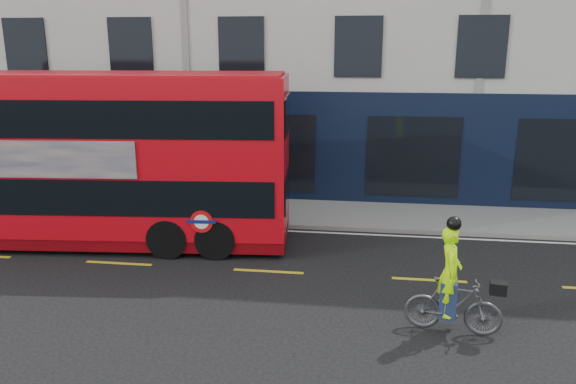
# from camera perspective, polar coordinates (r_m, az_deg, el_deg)

# --- Properties ---
(ground) EXTENTS (120.00, 120.00, 0.00)m
(ground) POSITION_cam_1_polar(r_m,az_deg,el_deg) (14.32, -19.26, -9.11)
(ground) COLOR black
(ground) RESTS_ON ground
(pavement) EXTENTS (60.00, 3.00, 0.12)m
(pavement) POSITION_cam_1_polar(r_m,az_deg,el_deg) (19.93, -10.96, -1.58)
(pavement) COLOR gray
(pavement) RESTS_ON ground
(kerb) EXTENTS (60.00, 0.12, 0.13)m
(kerb) POSITION_cam_1_polar(r_m,az_deg,el_deg) (18.58, -12.42, -2.86)
(kerb) COLOR slate
(kerb) RESTS_ON ground
(road_edge_line) EXTENTS (58.00, 0.10, 0.01)m
(road_edge_line) POSITION_cam_1_polar(r_m,az_deg,el_deg) (18.33, -12.73, -3.33)
(road_edge_line) COLOR silver
(road_edge_line) RESTS_ON ground
(lane_dashes) EXTENTS (58.00, 0.12, 0.01)m
(lane_dashes) POSITION_cam_1_polar(r_m,az_deg,el_deg) (15.56, -16.80, -6.94)
(lane_dashes) COLOR gold
(lane_dashes) RESTS_ON ground
(bus) EXTENTS (12.19, 3.74, 4.84)m
(bus) POSITION_cam_1_polar(r_m,az_deg,el_deg) (16.97, -20.59, 3.28)
(bus) COLOR red
(bus) RESTS_ON ground
(cyclist) EXTENTS (1.96, 0.81, 2.42)m
(cyclist) POSITION_cam_1_polar(r_m,az_deg,el_deg) (11.74, 16.37, -9.97)
(cyclist) COLOR #46494B
(cyclist) RESTS_ON ground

